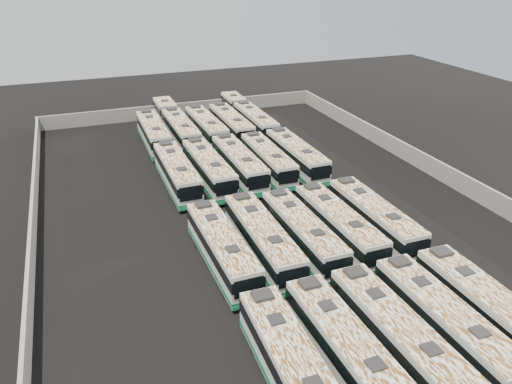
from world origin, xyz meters
name	(u,v)px	position (x,y,z in m)	size (l,w,h in m)	color
ground	(265,211)	(0.00, 0.00, 0.00)	(140.00, 140.00, 0.00)	black
perimeter_wall	(265,202)	(0.00, 0.00, 1.10)	(45.20, 73.20, 2.20)	gray
bus_front_far_left	(293,369)	(-7.18, -22.62, 1.83)	(2.98, 12.73, 3.57)	beige
bus_front_left	(348,352)	(-3.42, -22.59, 1.84)	(2.90, 12.78, 3.59)	beige
bus_front_center	(398,339)	(0.21, -22.71, 1.87)	(2.98, 13.03, 3.66)	beige
bus_front_right	(445,324)	(4.02, -22.56, 1.84)	(2.78, 12.79, 3.60)	beige
bus_front_far_right	(490,312)	(7.66, -22.75, 1.88)	(2.88, 13.05, 3.67)	beige
bus_midfront_far_left	(222,248)	(-7.14, -8.23, 1.84)	(2.91, 12.78, 3.59)	beige
bus_midfront_left	(262,239)	(-3.45, -8.15, 1.88)	(2.84, 13.06, 3.68)	beige
bus_midfront_center	(302,233)	(0.29, -8.28, 1.82)	(2.81, 12.67, 3.56)	beige
bus_midfront_right	(338,225)	(3.95, -8.20, 1.83)	(2.84, 12.75, 3.59)	beige
bus_midfront_far_right	(374,218)	(7.77, -8.16, 1.84)	(2.72, 12.76, 3.60)	beige
bus_midback_far_left	(177,173)	(-7.20, 8.82, 1.88)	(2.79, 13.08, 3.69)	beige
bus_midback_left	(209,169)	(-3.51, 8.73, 1.88)	(3.02, 13.13, 3.69)	beige
bus_midback_center	(239,164)	(0.24, 8.91, 1.89)	(2.82, 13.09, 3.69)	beige
bus_midback_right	(268,160)	(3.93, 8.96, 1.81)	(2.82, 12.60, 3.54)	beige
bus_midback_far_right	(296,156)	(7.62, 8.87, 1.88)	(2.78, 13.04, 3.68)	beige
bus_back_far_left	(154,133)	(-7.21, 23.42, 1.88)	(2.86, 13.05, 3.67)	beige
bus_back_left	(175,123)	(-3.40, 26.87, 1.86)	(2.81, 20.11, 3.65)	beige
bus_back_center	(206,128)	(0.28, 23.39, 1.87)	(3.01, 12.99, 3.65)	beige
bus_back_right	(231,125)	(3.98, 23.30, 1.88)	(2.81, 13.08, 3.69)	beige
bus_back_far_right	(248,116)	(7.81, 26.82, 1.81)	(2.80, 19.58, 3.55)	beige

